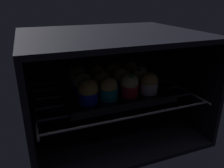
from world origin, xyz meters
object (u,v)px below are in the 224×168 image
(muffin_row0_col2, at_px, (129,85))
(muffin_row2_col1, at_px, (97,76))
(muffin_row1_col0, at_px, (83,84))
(muffin_row1_col3, at_px, (140,77))
(muffin_row1_col2, at_px, (120,79))
(muffin_row2_col2, at_px, (113,73))
(muffin_row0_col1, at_px, (109,89))
(muffin_row1_col1, at_px, (102,82))
(muffin_row0_col0, at_px, (88,91))
(muffin_row0_col3, at_px, (149,83))
(baking_tray, at_px, (112,91))
(muffin_row2_col3, at_px, (131,71))
(muffin_row2_col0, at_px, (77,78))

(muffin_row0_col2, distance_m, muffin_row2_col1, 0.16)
(muffin_row1_col0, xyz_separation_m, muffin_row1_col3, (0.22, 0.00, -0.00))
(muffin_row1_col2, xyz_separation_m, muffin_row2_col2, (0.00, 0.07, 0.00))
(muffin_row0_col1, height_order, muffin_row2_col1, muffin_row2_col1)
(muffin_row0_col2, distance_m, muffin_row1_col2, 0.07)
(muffin_row1_col3, bearing_deg, muffin_row1_col1, 178.64)
(muffin_row0_col2, xyz_separation_m, muffin_row1_col0, (-0.14, 0.06, -0.00))
(muffin_row0_col0, xyz_separation_m, muffin_row2_col2, (0.14, 0.15, -0.00))
(muffin_row0_col2, bearing_deg, muffin_row2_col1, 116.55)
(muffin_row1_col2, bearing_deg, muffin_row0_col3, -43.20)
(muffin_row0_col0, bearing_deg, muffin_row1_col0, 90.14)
(muffin_row0_col2, distance_m, muffin_row2_col2, 0.14)
(muffin_row0_col2, relative_size, muffin_row1_col0, 1.02)
(baking_tray, height_order, muffin_row1_col0, muffin_row1_col0)
(muffin_row1_col1, distance_m, muffin_row2_col3, 0.16)
(baking_tray, xyz_separation_m, muffin_row1_col2, (0.03, 0.00, 0.04))
(muffin_row0_col1, relative_size, muffin_row1_col1, 1.01)
(muffin_row0_col2, bearing_deg, muffin_row1_col3, 41.92)
(muffin_row0_col0, relative_size, muffin_row0_col1, 1.09)
(muffin_row1_col2, relative_size, muffin_row2_col1, 0.98)
(baking_tray, bearing_deg, muffin_row2_col1, 115.07)
(baking_tray, height_order, muffin_row2_col1, muffin_row2_col1)
(baking_tray, bearing_deg, muffin_row1_col2, 5.23)
(muffin_row0_col3, distance_m, muffin_row2_col2, 0.16)
(muffin_row0_col3, height_order, muffin_row1_col0, muffin_row1_col0)
(muffin_row0_col1, bearing_deg, muffin_row0_col3, -0.37)
(muffin_row1_col3, xyz_separation_m, muffin_row2_col0, (-0.22, 0.07, -0.00))
(muffin_row0_col0, xyz_separation_m, muffin_row1_col3, (0.22, 0.07, -0.00))
(muffin_row1_col3, bearing_deg, muffin_row2_col1, 152.39)
(muffin_row1_col0, height_order, muffin_row2_col1, muffin_row2_col1)
(muffin_row0_col0, xyz_separation_m, muffin_row1_col2, (0.14, 0.07, -0.00))
(muffin_row0_col2, relative_size, muffin_row2_col0, 1.03)
(muffin_row1_col0, height_order, muffin_row2_col3, muffin_row1_col0)
(muffin_row0_col0, relative_size, muffin_row0_col3, 1.13)
(muffin_row0_col3, bearing_deg, muffin_row1_col0, 163.13)
(muffin_row1_col0, relative_size, muffin_row2_col3, 1.03)
(baking_tray, distance_m, muffin_row1_col2, 0.05)
(muffin_row0_col0, bearing_deg, muffin_row1_col3, 17.52)
(muffin_row0_col3, xyz_separation_m, muffin_row2_col0, (-0.22, 0.14, 0.00))
(muffin_row2_col3, bearing_deg, muffin_row0_col2, -116.88)
(muffin_row0_col1, xyz_separation_m, muffin_row0_col3, (0.15, -0.00, -0.00))
(muffin_row1_col2, relative_size, muffin_row2_col2, 0.99)
(muffin_row1_col1, distance_m, muffin_row1_col2, 0.07)
(muffin_row0_col2, height_order, muffin_row1_col3, muffin_row0_col2)
(muffin_row2_col2, bearing_deg, muffin_row1_col0, -151.04)
(muffin_row0_col2, bearing_deg, muffin_row1_col1, 137.17)
(muffin_row0_col2, bearing_deg, muffin_row2_col3, 63.12)
(muffin_row0_col0, xyz_separation_m, muffin_row1_col1, (0.07, 0.07, -0.00))
(muffin_row0_col2, relative_size, muffin_row2_col3, 1.06)
(baking_tray, relative_size, muffin_row2_col2, 4.48)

